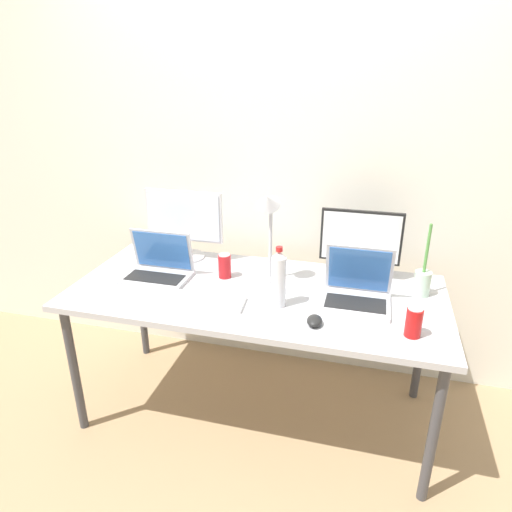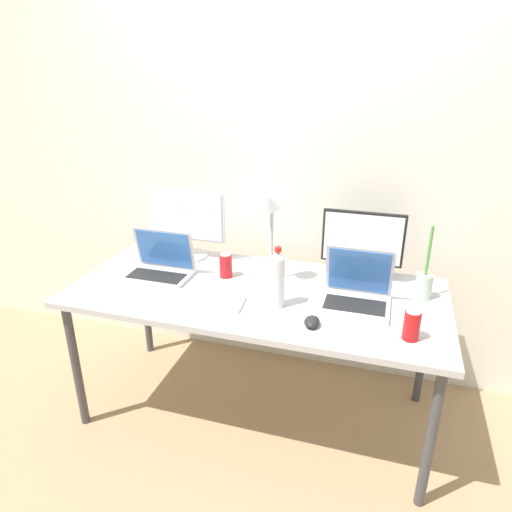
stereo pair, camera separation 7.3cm
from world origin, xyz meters
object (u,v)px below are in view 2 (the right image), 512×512
object	(u,v)px
monitor_left	(187,222)
laptop_secondary	(356,292)
monitor_center	(362,243)
soda_can_by_laptop	(412,325)
work_desk	(256,300)
desk_lamp	(269,220)
mouse_by_keyboard	(312,322)
bamboo_vase	(424,284)
keyboard_main	(196,299)
soda_can_near_keyboard	(226,265)
laptop_silver	(160,266)
water_bottle	(277,279)

from	to	relation	value
monitor_left	laptop_secondary	distance (m)	1.02
monitor_center	soda_can_by_laptop	xyz separation A→B (m)	(0.25, -0.51, -0.13)
monitor_left	monitor_center	xyz separation A→B (m)	(0.96, -0.01, -0.02)
monitor_center	soda_can_by_laptop	world-z (taller)	monitor_center
work_desk	monitor_left	xyz separation A→B (m)	(-0.49, 0.30, 0.27)
monitor_left	desk_lamp	world-z (taller)	desk_lamp
mouse_by_keyboard	soda_can_by_laptop	xyz separation A→B (m)	(0.39, 0.02, 0.04)
monitor_center	desk_lamp	distance (m)	0.49
mouse_by_keyboard	monitor_left	bearing A→B (deg)	142.17
bamboo_vase	desk_lamp	distance (m)	0.78
keyboard_main	desk_lamp	distance (m)	0.51
keyboard_main	bamboo_vase	xyz separation A→B (m)	(1.00, 0.35, 0.06)
keyboard_main	mouse_by_keyboard	world-z (taller)	mouse_by_keyboard
mouse_by_keyboard	soda_can_by_laptop	distance (m)	0.40
monitor_left	laptop_secondary	bearing A→B (deg)	-16.91
bamboo_vase	desk_lamp	bearing A→B (deg)	-175.59
work_desk	soda_can_near_keyboard	distance (m)	0.25
monitor_left	keyboard_main	distance (m)	0.59
soda_can_near_keyboard	soda_can_by_laptop	distance (m)	0.97
mouse_by_keyboard	bamboo_vase	world-z (taller)	bamboo_vase
work_desk	laptop_secondary	distance (m)	0.49
laptop_secondary	soda_can_near_keyboard	world-z (taller)	laptop_secondary
soda_can_near_keyboard	laptop_silver	bearing A→B (deg)	-164.83
mouse_by_keyboard	water_bottle	size ratio (longest dim) A/B	0.32
laptop_silver	mouse_by_keyboard	bearing A→B (deg)	-17.25
monitor_center	water_bottle	distance (m)	0.53
monitor_left	mouse_by_keyboard	size ratio (longest dim) A/B	4.77
desk_lamp	monitor_center	bearing A→B (deg)	23.02
soda_can_by_laptop	bamboo_vase	bearing A→B (deg)	81.55
keyboard_main	desk_lamp	bearing A→B (deg)	42.68
laptop_secondary	soda_can_by_laptop	bearing A→B (deg)	-44.53
monitor_center	desk_lamp	size ratio (longest dim) A/B	0.82
laptop_secondary	soda_can_near_keyboard	xyz separation A→B (m)	(-0.67, 0.10, 0.00)
mouse_by_keyboard	soda_can_by_laptop	world-z (taller)	soda_can_by_laptop
keyboard_main	laptop_secondary	bearing A→B (deg)	10.69
laptop_silver	monitor_center	bearing A→B (deg)	15.08
mouse_by_keyboard	bamboo_vase	size ratio (longest dim) A/B	0.26
mouse_by_keyboard	bamboo_vase	distance (m)	0.61
laptop_secondary	mouse_by_keyboard	distance (m)	0.30
monitor_center	soda_can_near_keyboard	distance (m)	0.70
laptop_secondary	mouse_by_keyboard	world-z (taller)	laptop_secondary
work_desk	keyboard_main	bearing A→B (deg)	-140.20
laptop_silver	soda_can_by_laptop	bearing A→B (deg)	-11.27
soda_can_near_keyboard	bamboo_vase	bearing A→B (deg)	3.04
keyboard_main	soda_can_near_keyboard	distance (m)	0.30
keyboard_main	mouse_by_keyboard	distance (m)	0.56
monitor_left	laptop_silver	distance (m)	0.32
soda_can_by_laptop	bamboo_vase	size ratio (longest dim) A/B	0.35
water_bottle	laptop_silver	bearing A→B (deg)	168.30
soda_can_near_keyboard	soda_can_by_laptop	xyz separation A→B (m)	(0.91, -0.34, 0.00)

